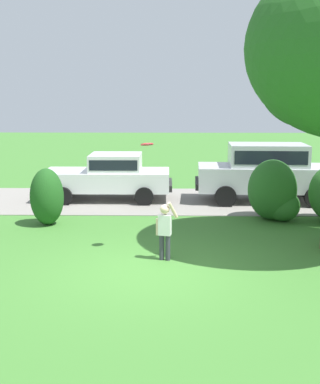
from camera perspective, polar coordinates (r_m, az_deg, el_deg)
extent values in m
plane|color=#3D752D|center=(10.13, -1.06, -9.04)|extent=(80.00, 80.00, 0.00)
cube|color=gray|center=(16.85, -0.21, -0.97)|extent=(28.00, 4.40, 0.02)
ellipsoid|color=#286023|center=(12.63, 16.49, 12.38)|extent=(2.37, 2.37, 2.37)
ellipsoid|color=#1E511C|center=(13.92, -12.72, -0.52)|extent=(0.90, 0.97, 1.55)
ellipsoid|color=#286023|center=(14.51, 12.63, 0.26)|extent=(1.37, 1.42, 1.71)
ellipsoid|color=#286023|center=(14.46, 13.75, -1.53)|extent=(0.96, 0.96, 0.86)
cube|color=white|center=(17.01, -6.07, 1.38)|extent=(4.21, 1.85, 0.64)
cube|color=white|center=(16.89, -5.04, 3.38)|extent=(1.68, 1.62, 0.56)
cube|color=black|center=(16.89, -5.04, 3.38)|extent=(1.55, 1.64, 0.34)
cylinder|color=black|center=(16.38, -10.96, -0.47)|extent=(0.60, 0.22, 0.60)
cylinder|color=black|center=(18.19, -9.77, 0.67)|extent=(0.60, 0.22, 0.60)
cylinder|color=black|center=(16.05, -1.82, -0.51)|extent=(0.60, 0.22, 0.60)
cylinder|color=black|center=(17.90, -1.54, 0.66)|extent=(0.60, 0.22, 0.60)
cube|color=black|center=(17.43, -13.06, 0.85)|extent=(0.13, 1.75, 0.20)
cube|color=black|center=(16.92, 1.16, 0.83)|extent=(0.13, 1.75, 0.20)
cube|color=silver|center=(16.96, 12.00, 1.58)|extent=(4.58, 2.05, 0.80)
cube|color=silver|center=(16.86, 12.10, 4.13)|extent=(2.55, 1.73, 0.72)
cube|color=black|center=(16.86, 12.10, 4.13)|extent=(2.35, 1.74, 0.43)
cylinder|color=black|center=(15.97, 7.46, -0.51)|extent=(0.69, 0.25, 0.68)
cylinder|color=black|center=(17.82, 7.08, 0.67)|extent=(0.69, 0.25, 0.68)
cylinder|color=black|center=(16.40, 17.23, -0.61)|extent=(0.69, 0.25, 0.68)
cylinder|color=black|center=(18.20, 15.88, 0.55)|extent=(0.69, 0.25, 0.68)
cube|color=black|center=(16.81, 4.23, 1.02)|extent=(0.20, 1.75, 0.20)
cylinder|color=#383842|center=(10.76, 0.18, -6.29)|extent=(0.10, 0.10, 0.55)
cylinder|color=#383842|center=(10.73, 0.91, -6.35)|extent=(0.10, 0.10, 0.55)
cube|color=white|center=(10.61, 0.55, -3.76)|extent=(0.29, 0.22, 0.44)
sphere|color=beige|center=(10.53, 0.55, -1.97)|extent=(0.20, 0.20, 0.20)
cylinder|color=beige|center=(10.54, 1.46, -2.07)|extent=(0.23, 0.21, 0.39)
cylinder|color=beige|center=(10.66, -0.29, -3.97)|extent=(0.07, 0.07, 0.36)
cylinder|color=red|center=(10.96, -1.49, 5.43)|extent=(0.29, 0.28, 0.10)
cylinder|color=#337FDB|center=(10.96, -1.49, 5.45)|extent=(0.16, 0.16, 0.07)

